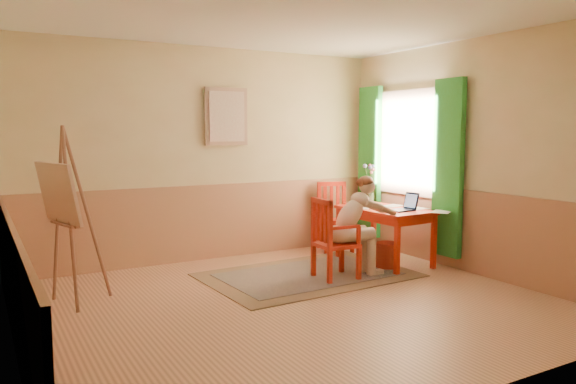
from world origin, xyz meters
TOP-DOWN VIEW (x-y plane):
  - room at (0.00, 0.00)m, footprint 5.04×4.54m
  - wainscot at (0.00, 0.80)m, footprint 5.00×4.50m
  - window at (2.42, 1.10)m, footprint 0.12×2.01m
  - wall_portrait at (0.25, 2.20)m, footprint 0.60×0.05m
  - rug at (0.68, 0.83)m, footprint 2.47×1.70m
  - table at (1.87, 0.87)m, footprint 0.79×1.24m
  - chair_left at (0.83, 0.54)m, footprint 0.46×0.44m
  - chair_back at (1.77, 1.87)m, footprint 0.54×0.56m
  - figure at (1.14, 0.52)m, footprint 0.89×0.39m
  - laptop at (1.96, 0.60)m, footprint 0.38×0.25m
  - papers at (2.04, 0.73)m, footprint 0.98×1.11m
  - vase at (2.04, 1.39)m, footprint 0.24×0.27m
  - wastebasket at (1.73, 0.63)m, footprint 0.36×0.36m
  - easel at (-1.98, 1.04)m, footprint 0.67×0.79m

SIDE VIEW (x-z plane):
  - rug at x=0.68m, z-range 0.00..0.02m
  - wastebasket at x=1.73m, z-range 0.00..0.32m
  - chair_left at x=0.83m, z-range 0.00..0.95m
  - chair_back at x=1.77m, z-range 0.00..0.97m
  - wainscot at x=0.00m, z-range 0.00..1.00m
  - table at x=1.87m, z-range 0.27..0.99m
  - figure at x=1.14m, z-range 0.06..1.25m
  - papers at x=2.04m, z-range 0.72..0.73m
  - laptop at x=1.96m, z-range 0.66..0.87m
  - vase at x=2.04m, z-range 0.70..1.24m
  - easel at x=-1.98m, z-range 0.16..1.93m
  - window at x=2.42m, z-range 0.25..2.45m
  - room at x=0.00m, z-range -0.02..2.82m
  - wall_portrait at x=0.25m, z-range 1.52..2.28m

